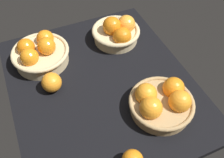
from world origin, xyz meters
TOP-DOWN VIEW (x-y plane):
  - market_tray at (0.00, 0.00)cm, footprint 84.00×72.00cm
  - basket_near_right at (21.65, -16.79)cm, footprint 22.37×22.37cm
  - basket_far_right at (22.22, 19.27)cm, footprint 24.50×24.50cm
  - basket_near_left at (-20.37, -15.64)cm, footprint 24.04×24.04cm
  - loose_orange_back_gap at (5.01, 18.78)cm, footprint 7.90×7.90cm

SIDE VIEW (x-z plane):
  - market_tray at x=0.00cm, z-range 0.00..3.00cm
  - loose_orange_back_gap at x=5.01cm, z-range 3.00..10.90cm
  - basket_near_left at x=-20.37cm, z-range 1.96..12.94cm
  - basket_far_right at x=22.22cm, z-range 1.66..13.99cm
  - basket_near_right at x=21.65cm, z-range 1.63..14.06cm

